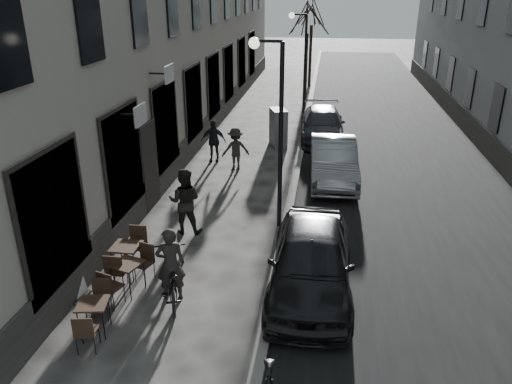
% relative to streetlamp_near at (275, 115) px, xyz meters
% --- Properties ---
extents(ground, '(120.00, 120.00, 0.00)m').
position_rel_streetlamp_near_xyz_m(ground, '(0.17, -6.00, -3.16)').
color(ground, '#34312F').
rests_on(ground, ground).
extents(road, '(7.30, 60.00, 0.00)m').
position_rel_streetlamp_near_xyz_m(road, '(4.02, 10.00, -3.16)').
color(road, black).
rests_on(road, ground).
extents(kerb, '(0.25, 60.00, 0.12)m').
position_rel_streetlamp_near_xyz_m(kerb, '(0.37, 10.00, -3.10)').
color(kerb, gray).
rests_on(kerb, ground).
extents(streetlamp_near, '(0.90, 0.28, 5.09)m').
position_rel_streetlamp_near_xyz_m(streetlamp_near, '(0.00, 0.00, 0.00)').
color(streetlamp_near, black).
rests_on(streetlamp_near, ground).
extents(streetlamp_far, '(0.90, 0.28, 5.09)m').
position_rel_streetlamp_near_xyz_m(streetlamp_far, '(0.00, 12.00, 0.00)').
color(streetlamp_far, black).
rests_on(streetlamp_far, ground).
extents(tree_near, '(2.40, 2.40, 5.70)m').
position_rel_streetlamp_near_xyz_m(tree_near, '(0.07, 15.00, 1.50)').
color(tree_near, black).
rests_on(tree_near, ground).
extents(tree_far, '(2.40, 2.40, 5.70)m').
position_rel_streetlamp_near_xyz_m(tree_far, '(0.07, 21.00, 1.50)').
color(tree_far, black).
rests_on(tree_far, ground).
extents(bistro_set_a, '(0.65, 1.41, 0.81)m').
position_rel_streetlamp_near_xyz_m(bistro_set_a, '(-2.89, -5.16, -2.74)').
color(bistro_set_a, black).
rests_on(bistro_set_a, ground).
extents(bistro_set_b, '(0.82, 1.51, 0.86)m').
position_rel_streetlamp_near_xyz_m(bistro_set_b, '(-2.77, -3.74, -2.72)').
color(bistro_set_b, black).
rests_on(bistro_set_b, ground).
extents(bistro_set_c, '(0.63, 1.55, 0.92)m').
position_rel_streetlamp_near_xyz_m(bistro_set_c, '(-3.04, -3.08, -2.69)').
color(bistro_set_c, black).
rests_on(bistro_set_c, ground).
extents(sign_board, '(0.43, 0.60, 0.97)m').
position_rel_streetlamp_near_xyz_m(sign_board, '(-3.83, -4.12, -2.77)').
color(sign_board, black).
rests_on(sign_board, ground).
extents(utility_cabinet, '(0.87, 1.16, 1.55)m').
position_rel_streetlamp_near_xyz_m(utility_cabinet, '(-0.63, 7.55, -2.39)').
color(utility_cabinet, slate).
rests_on(utility_cabinet, ground).
extents(bicycle, '(1.27, 2.07, 1.03)m').
position_rel_streetlamp_near_xyz_m(bicycle, '(-1.75, -3.83, -2.65)').
color(bicycle, black).
rests_on(bicycle, ground).
extents(cyclist_rider, '(0.71, 0.58, 1.68)m').
position_rel_streetlamp_near_xyz_m(cyclist_rider, '(-1.75, -3.83, -2.32)').
color(cyclist_rider, '#262421').
rests_on(cyclist_rider, ground).
extents(pedestrian_near, '(0.92, 0.73, 1.83)m').
position_rel_streetlamp_near_xyz_m(pedestrian_near, '(-2.31, -0.74, -2.25)').
color(pedestrian_near, black).
rests_on(pedestrian_near, ground).
extents(pedestrian_mid, '(1.14, 0.89, 1.55)m').
position_rel_streetlamp_near_xyz_m(pedestrian_mid, '(-1.87, 4.43, -2.39)').
color(pedestrian_mid, '#2C2826').
rests_on(pedestrian_mid, ground).
extents(pedestrian_far, '(0.96, 0.42, 1.61)m').
position_rel_streetlamp_near_xyz_m(pedestrian_far, '(-2.86, 5.17, -2.36)').
color(pedestrian_far, black).
rests_on(pedestrian_far, ground).
extents(car_near, '(1.80, 4.44, 1.51)m').
position_rel_streetlamp_near_xyz_m(car_near, '(1.17, -3.12, -2.41)').
color(car_near, black).
rests_on(car_near, ground).
extents(car_mid, '(1.72, 4.39, 1.42)m').
position_rel_streetlamp_near_xyz_m(car_mid, '(1.65, 3.76, -2.45)').
color(car_mid, '#96979E').
rests_on(car_mid, ground).
extents(car_far, '(2.09, 4.66, 1.33)m').
position_rel_streetlamp_near_xyz_m(car_far, '(1.17, 8.71, -2.50)').
color(car_far, '#303139').
rests_on(car_far, ground).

